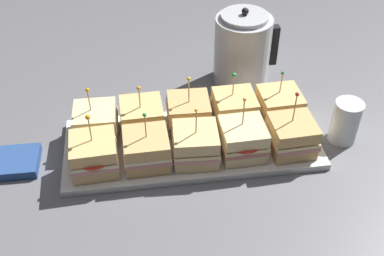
{
  "coord_description": "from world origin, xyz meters",
  "views": [
    {
      "loc": [
        -0.12,
        -0.89,
        0.82
      ],
      "look_at": [
        0.0,
        0.0,
        0.06
      ],
      "focal_mm": 45.0,
      "sensor_mm": 36.0,
      "label": 1
    }
  ],
  "objects_px": {
    "sandwich_back_far_right": "(279,107)",
    "sandwich_front_center": "(197,145)",
    "serving_platter": "(192,144)",
    "sandwich_front_far_left": "(94,155)",
    "sandwich_front_left": "(146,149)",
    "sandwich_front_right": "(243,140)",
    "sandwich_front_far_right": "(292,136)",
    "napkin_stack": "(17,162)",
    "kettle_steel": "(243,49)",
    "sandwich_back_far_left": "(96,123)",
    "sandwich_back_left": "(142,118)",
    "drinking_glass": "(346,122)",
    "sandwich_back_right": "(234,110)",
    "sandwich_back_center": "(189,114)"
  },
  "relations": [
    {
      "from": "sandwich_back_far_right",
      "to": "sandwich_front_center",
      "type": "bearing_deg",
      "value": -153.39
    },
    {
      "from": "serving_platter",
      "to": "sandwich_front_far_left",
      "type": "relative_size",
      "value": 4.1
    },
    {
      "from": "sandwich_front_left",
      "to": "sandwich_front_right",
      "type": "distance_m",
      "value": 0.23
    },
    {
      "from": "sandwich_front_far_right",
      "to": "napkin_stack",
      "type": "height_order",
      "value": "sandwich_front_far_right"
    },
    {
      "from": "sandwich_front_center",
      "to": "kettle_steel",
      "type": "height_order",
      "value": "kettle_steel"
    },
    {
      "from": "sandwich_back_far_left",
      "to": "napkin_stack",
      "type": "xyz_separation_m",
      "value": [
        -0.19,
        -0.07,
        -0.05
      ]
    },
    {
      "from": "sandwich_front_left",
      "to": "sandwich_front_center",
      "type": "height_order",
      "value": "sandwich_front_center"
    },
    {
      "from": "sandwich_back_left",
      "to": "kettle_steel",
      "type": "bearing_deg",
      "value": 35.96
    },
    {
      "from": "sandwich_front_left",
      "to": "drinking_glass",
      "type": "height_order",
      "value": "sandwich_front_left"
    },
    {
      "from": "sandwich_front_far_left",
      "to": "sandwich_front_center",
      "type": "bearing_deg",
      "value": 0.1
    },
    {
      "from": "sandwich_back_far_right",
      "to": "drinking_glass",
      "type": "distance_m",
      "value": 0.17
    },
    {
      "from": "sandwich_back_left",
      "to": "sandwich_back_right",
      "type": "height_order",
      "value": "sandwich_back_right"
    },
    {
      "from": "sandwich_front_center",
      "to": "sandwich_back_center",
      "type": "relative_size",
      "value": 0.99
    },
    {
      "from": "sandwich_front_left",
      "to": "sandwich_back_far_right",
      "type": "height_order",
      "value": "sandwich_front_left"
    },
    {
      "from": "sandwich_back_far_right",
      "to": "drinking_glass",
      "type": "xyz_separation_m",
      "value": [
        0.15,
        -0.08,
        -0.0
      ]
    },
    {
      "from": "sandwich_back_center",
      "to": "kettle_steel",
      "type": "xyz_separation_m",
      "value": [
        0.18,
        0.22,
        0.04
      ]
    },
    {
      "from": "kettle_steel",
      "to": "sandwich_front_far_right",
      "type": "bearing_deg",
      "value": -81.91
    },
    {
      "from": "sandwich_back_center",
      "to": "kettle_steel",
      "type": "distance_m",
      "value": 0.29
    },
    {
      "from": "sandwich_front_left",
      "to": "sandwich_front_far_right",
      "type": "distance_m",
      "value": 0.35
    },
    {
      "from": "sandwich_front_right",
      "to": "serving_platter",
      "type": "bearing_deg",
      "value": 153.08
    },
    {
      "from": "napkin_stack",
      "to": "sandwich_front_far_right",
      "type": "bearing_deg",
      "value": -4.52
    },
    {
      "from": "sandwich_back_left",
      "to": "sandwich_back_far_right",
      "type": "xyz_separation_m",
      "value": [
        0.35,
        -0.0,
        -0.0
      ]
    },
    {
      "from": "sandwich_front_far_left",
      "to": "sandwich_back_center",
      "type": "bearing_deg",
      "value": 26.84
    },
    {
      "from": "sandwich_front_right",
      "to": "drinking_glass",
      "type": "relative_size",
      "value": 1.39
    },
    {
      "from": "drinking_glass",
      "to": "sandwich_back_right",
      "type": "bearing_deg",
      "value": 162.85
    },
    {
      "from": "sandwich_back_center",
      "to": "sandwich_front_far_right",
      "type": "bearing_deg",
      "value": -27.18
    },
    {
      "from": "sandwich_front_far_right",
      "to": "napkin_stack",
      "type": "distance_m",
      "value": 0.66
    },
    {
      "from": "sandwich_back_right",
      "to": "drinking_glass",
      "type": "bearing_deg",
      "value": -17.15
    },
    {
      "from": "sandwich_back_center",
      "to": "sandwich_back_far_right",
      "type": "xyz_separation_m",
      "value": [
        0.23,
        -0.0,
        0.0
      ]
    },
    {
      "from": "sandwich_front_center",
      "to": "sandwich_front_far_right",
      "type": "bearing_deg",
      "value": 0.01
    },
    {
      "from": "sandwich_back_right",
      "to": "serving_platter",
      "type": "bearing_deg",
      "value": -153.36
    },
    {
      "from": "sandwich_front_far_right",
      "to": "kettle_steel",
      "type": "relative_size",
      "value": 0.72
    },
    {
      "from": "sandwich_back_center",
      "to": "sandwich_back_far_right",
      "type": "relative_size",
      "value": 1.06
    },
    {
      "from": "sandwich_front_right",
      "to": "napkin_stack",
      "type": "xyz_separation_m",
      "value": [
        -0.54,
        0.05,
        -0.05
      ]
    },
    {
      "from": "sandwich_front_far_left",
      "to": "sandwich_front_left",
      "type": "height_order",
      "value": "sandwich_front_far_left"
    },
    {
      "from": "sandwich_front_left",
      "to": "sandwich_front_far_right",
      "type": "bearing_deg",
      "value": -0.49
    },
    {
      "from": "drinking_glass",
      "to": "serving_platter",
      "type": "bearing_deg",
      "value": 176.59
    },
    {
      "from": "sandwich_back_far_left",
      "to": "drinking_glass",
      "type": "height_order",
      "value": "sandwich_back_far_left"
    },
    {
      "from": "drinking_glass",
      "to": "sandwich_front_left",
      "type": "bearing_deg",
      "value": -176.03
    },
    {
      "from": "sandwich_back_right",
      "to": "sandwich_back_far_right",
      "type": "xyz_separation_m",
      "value": [
        0.12,
        -0.0,
        -0.0
      ]
    },
    {
      "from": "sandwich_back_center",
      "to": "sandwich_back_right",
      "type": "distance_m",
      "value": 0.12
    },
    {
      "from": "sandwich_back_center",
      "to": "napkin_stack",
      "type": "bearing_deg",
      "value": -171.04
    },
    {
      "from": "sandwich_back_center",
      "to": "sandwich_back_right",
      "type": "xyz_separation_m",
      "value": [
        0.12,
        0.0,
        0.0
      ]
    },
    {
      "from": "sandwich_back_center",
      "to": "sandwich_front_right",
      "type": "bearing_deg",
      "value": -45.97
    },
    {
      "from": "sandwich_front_right",
      "to": "drinking_glass",
      "type": "distance_m",
      "value": 0.27
    },
    {
      "from": "sandwich_front_far_left",
      "to": "sandwich_back_left",
      "type": "relative_size",
      "value": 1.05
    },
    {
      "from": "sandwich_front_right",
      "to": "sandwich_back_left",
      "type": "xyz_separation_m",
      "value": [
        -0.23,
        0.11,
        0.0
      ]
    },
    {
      "from": "sandwich_front_far_left",
      "to": "sandwich_back_far_right",
      "type": "distance_m",
      "value": 0.49
    },
    {
      "from": "sandwich_front_far_left",
      "to": "sandwich_back_left",
      "type": "xyz_separation_m",
      "value": [
        0.12,
        0.12,
        -0.0
      ]
    },
    {
      "from": "serving_platter",
      "to": "sandwich_front_center",
      "type": "distance_m",
      "value": 0.08
    }
  ]
}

